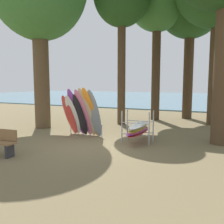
{
  "coord_description": "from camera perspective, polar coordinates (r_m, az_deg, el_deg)",
  "views": [
    {
      "loc": [
        4.41,
        -7.93,
        2.34
      ],
      "look_at": [
        0.14,
        1.51,
        1.1
      ],
      "focal_mm": 39.38,
      "sensor_mm": 36.0,
      "label": 1
    }
  ],
  "objects": [
    {
      "name": "ground_plane",
      "position": [
        9.37,
        -4.62,
        -7.66
      ],
      "size": [
        80.0,
        80.0,
        0.0
      ],
      "primitive_type": "plane",
      "color": "brown"
    },
    {
      "name": "board_storage_rack",
      "position": [
        9.74,
        6.08,
        -3.8
      ],
      "size": [
        1.15,
        2.13,
        1.25
      ],
      "color": "#9EA0A5",
      "rests_on": "ground"
    },
    {
      "name": "leaning_board_pile",
      "position": [
        10.67,
        -6.99,
        -0.42
      ],
      "size": [
        1.96,
        1.12,
        2.16
      ],
      "color": "red",
      "rests_on": "ground"
    },
    {
      "name": "lake_water",
      "position": [
        38.6,
        17.77,
        3.11
      ],
      "size": [
        80.0,
        36.0,
        0.1
      ],
      "primitive_type": "cube",
      "color": "slate",
      "rests_on": "ground"
    }
  ]
}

